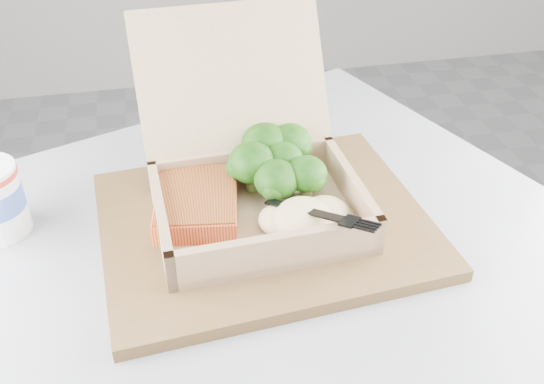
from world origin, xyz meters
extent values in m
cube|color=#999CA2|center=(-0.11, 0.06, 0.69)|extent=(0.93, 0.93, 0.03)
cube|color=brown|center=(-0.11, 0.12, 0.71)|extent=(0.38, 0.31, 0.02)
cube|color=tan|center=(-0.11, 0.12, 0.72)|extent=(0.23, 0.18, 0.01)
cube|color=#9C7958|center=(-0.22, 0.11, 0.74)|extent=(0.02, 0.17, 0.05)
cube|color=#9C7958|center=(-0.01, 0.12, 0.74)|extent=(0.02, 0.17, 0.05)
cube|color=#9C7958|center=(-0.11, 0.04, 0.74)|extent=(0.22, 0.02, 0.05)
cube|color=#9C7958|center=(-0.12, 0.20, 0.74)|extent=(0.22, 0.02, 0.05)
cube|color=tan|center=(-0.12, 0.25, 0.83)|extent=(0.23, 0.11, 0.15)
cube|color=orange|center=(-0.18, 0.14, 0.74)|extent=(0.10, 0.13, 0.02)
ellipsoid|color=beige|center=(-0.07, 0.08, 0.74)|extent=(0.10, 0.09, 0.04)
cube|color=black|center=(-0.11, 0.11, 0.76)|extent=(0.07, 0.08, 0.02)
cube|color=black|center=(-0.06, 0.06, 0.76)|extent=(0.04, 0.04, 0.01)
cube|color=white|center=(-0.18, 0.29, 0.70)|extent=(0.10, 0.16, 0.00)
camera|label=1|loc=(-0.21, -0.40, 1.14)|focal=40.00mm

